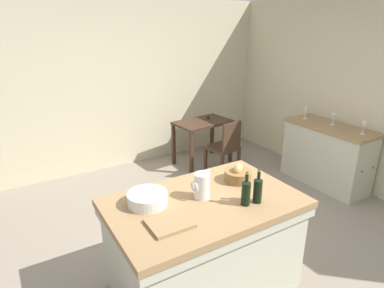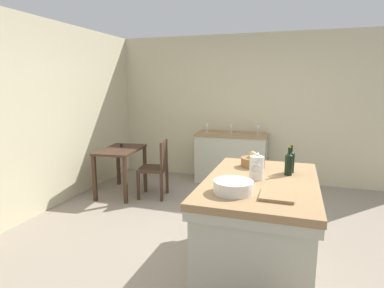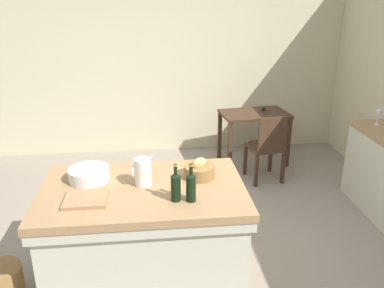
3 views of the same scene
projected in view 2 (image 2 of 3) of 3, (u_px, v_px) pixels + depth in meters
ground_plane at (223, 243)px, 3.54m from camera, size 6.76×6.76×0.00m
wall_back at (25, 119)px, 4.09m from camera, size 5.32×0.12×2.60m
wall_right at (256, 109)px, 5.73m from camera, size 0.12×5.20×2.60m
island_table at (259, 221)px, 2.99m from camera, size 1.57×0.99×0.87m
side_cabinet at (231, 158)px, 5.68m from camera, size 0.52×1.27×0.89m
writing_desk at (121, 156)px, 5.07m from camera, size 0.95×0.65×0.78m
wooden_chair at (156, 167)px, 4.93m from camera, size 0.46×0.46×0.89m
pitcher at (257, 168)px, 2.91m from camera, size 0.17×0.13×0.26m
wash_bowl at (233, 187)px, 2.56m from camera, size 0.32×0.32×0.10m
bread_basket at (253, 161)px, 3.37m from camera, size 0.25×0.25×0.17m
cutting_board at (277, 195)px, 2.48m from camera, size 0.31×0.26×0.02m
wine_bottle_dark at (291, 161)px, 3.14m from camera, size 0.07×0.07×0.29m
wine_bottle_amber at (289, 163)px, 3.05m from camera, size 0.07×0.07×0.28m
wine_glass_far_left at (258, 128)px, 5.47m from camera, size 0.07×0.07×0.16m
wine_glass_left at (231, 127)px, 5.63m from camera, size 0.07×0.07×0.16m
wine_glass_middle at (207, 126)px, 5.69m from camera, size 0.07×0.07×0.17m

